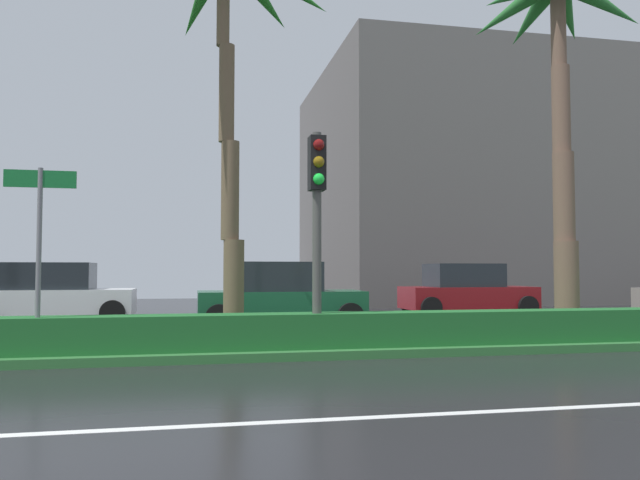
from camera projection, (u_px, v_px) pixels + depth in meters
name	position (u px, v px, depth m)	size (l,w,h in m)	color
ground_plane	(36.00, 349.00, 12.25)	(90.00, 42.00, 0.10)	black
median_strip	(23.00, 349.00, 11.28)	(85.50, 4.00, 0.15)	#2D6B33
median_hedge	(1.00, 336.00, 9.93)	(76.50, 0.70, 0.60)	#1E6028
palm_tree_centre	(560.00, 32.00, 14.29)	(4.17, 4.22, 8.54)	brown
traffic_signal_median_right	(317.00, 199.00, 10.98)	(0.28, 0.43, 3.79)	#4C4C47
street_name_sign	(39.00, 234.00, 10.01)	(1.10, 0.08, 3.00)	slate
car_in_traffic_leading	(54.00, 294.00, 17.78)	(4.30, 2.02, 1.72)	white
car_in_traffic_second	(279.00, 296.00, 16.41)	(4.30, 2.02, 1.72)	#195133
car_in_traffic_third	(466.00, 291.00, 20.65)	(4.30, 2.02, 1.72)	maroon
building_far_right	(487.00, 190.00, 33.20)	(17.81, 13.78, 11.56)	#605B59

